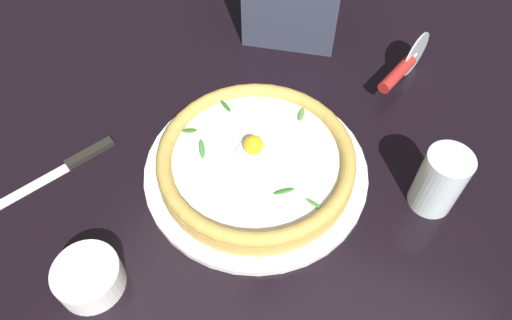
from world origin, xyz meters
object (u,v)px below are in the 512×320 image
drinking_glass (438,184)px  table_knife (70,164)px  pizza (256,159)px  side_bowl (89,277)px  pizza_cutter (403,67)px

drinking_glass → table_knife: bearing=-75.2°
table_knife → pizza: bearing=109.2°
pizza → table_knife: pizza is taller
table_knife → drinking_glass: 0.58m
pizza → table_knife: bearing=-70.8°
side_bowl → table_knife: bearing=-137.0°
pizza → pizza_cutter: 0.33m
pizza → drinking_glass: 0.27m
pizza → side_bowl: (0.26, -0.14, -0.01)m
pizza → side_bowl: bearing=-28.5°
pizza_cutter → drinking_glass: drinking_glass is taller
pizza → side_bowl: pizza is taller
pizza → table_knife: (0.10, -0.29, -0.03)m
drinking_glass → side_bowl: bearing=-53.3°
pizza_cutter → drinking_glass: size_ratio=1.43×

